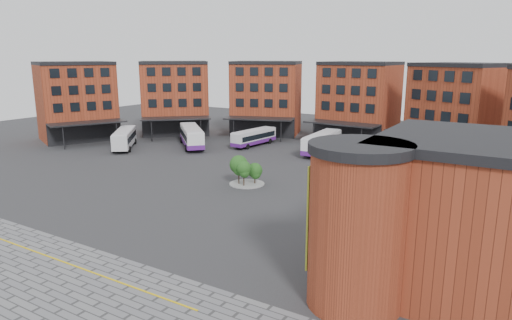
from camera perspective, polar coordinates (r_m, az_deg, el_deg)
The scene contains 12 objects.
ground at distance 49.09m, azimuth -10.77°, elevation -5.95°, with size 160.00×160.00×0.00m, color #28282B.
yellow_line at distance 39.08m, azimuth -22.66°, elevation -11.76°, with size 26.00×0.15×0.02m, color gold.
main_building at distance 81.43m, azimuth 4.84°, elevation 6.93°, with size 94.14×42.48×14.60m.
east_building at distance 32.87m, azimuth 24.90°, elevation -6.78°, with size 17.40×15.40×10.60m.
tree_island at distance 56.20m, azimuth -1.41°, elevation -1.16°, with size 4.40×4.40×3.70m.
bus_a at distance 81.95m, azimuth -16.12°, elevation 2.74°, with size 9.09×10.42×3.20m.
bus_b at distance 80.70m, azimuth -8.06°, elevation 2.97°, with size 10.98×10.73×3.52m.
bus_c at distance 80.98m, azimuth -0.25°, elevation 2.88°, with size 3.42×10.38×2.87m.
bus_d at distance 75.52m, azimuth 8.26°, elevation 2.19°, with size 3.40×11.83×3.30m.
bus_e at distance 66.07m, azimuth 19.27°, elevation -0.17°, with size 8.25×9.29×2.85m.
bus_f at distance 61.25m, azimuth 24.34°, elevation -1.29°, with size 10.09×11.05×3.44m.
blue_car at distance 33.02m, azimuth 12.26°, elevation -14.31°, with size 1.58×4.55×1.50m, color #0D3AB4.
Camera 1 is at (31.63, -34.09, 15.71)m, focal length 32.00 mm.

